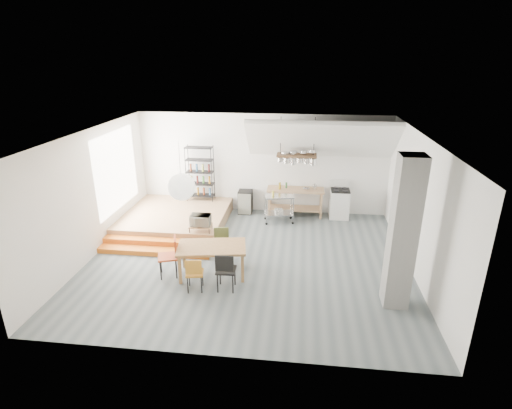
# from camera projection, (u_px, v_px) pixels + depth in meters

# --- Properties ---
(floor) EXTENTS (8.00, 8.00, 0.00)m
(floor) POSITION_uv_depth(u_px,v_px,m) (248.00, 260.00, 10.18)
(floor) COLOR #545E61
(floor) RESTS_ON ground
(wall_back) EXTENTS (8.00, 0.04, 3.20)m
(wall_back) POSITION_uv_depth(u_px,v_px,m) (262.00, 164.00, 12.87)
(wall_back) COLOR silver
(wall_back) RESTS_ON ground
(wall_left) EXTENTS (0.04, 7.00, 3.20)m
(wall_left) POSITION_uv_depth(u_px,v_px,m) (91.00, 195.00, 10.06)
(wall_left) COLOR silver
(wall_left) RESTS_ON ground
(wall_right) EXTENTS (0.04, 7.00, 3.20)m
(wall_right) POSITION_uv_depth(u_px,v_px,m) (420.00, 208.00, 9.18)
(wall_right) COLOR silver
(wall_right) RESTS_ON ground
(ceiling) EXTENTS (8.00, 7.00, 0.02)m
(ceiling) POSITION_uv_depth(u_px,v_px,m) (247.00, 135.00, 9.05)
(ceiling) COLOR white
(ceiling) RESTS_ON wall_back
(slope_ceiling) EXTENTS (4.40, 1.44, 1.32)m
(slope_ceiling) POSITION_uv_depth(u_px,v_px,m) (321.00, 140.00, 11.78)
(slope_ceiling) COLOR white
(slope_ceiling) RESTS_ON wall_back
(window_pane) EXTENTS (0.02, 2.50, 2.20)m
(window_pane) POSITION_uv_depth(u_px,v_px,m) (117.00, 171.00, 11.38)
(window_pane) COLOR white
(window_pane) RESTS_ON wall_left
(platform) EXTENTS (3.00, 3.00, 0.40)m
(platform) POSITION_uv_depth(u_px,v_px,m) (176.00, 218.00, 12.24)
(platform) COLOR #A27B51
(platform) RESTS_ON ground
(step_lower) EXTENTS (3.00, 0.35, 0.13)m
(step_lower) POSITION_uv_depth(u_px,v_px,m) (154.00, 251.00, 10.48)
(step_lower) COLOR orange
(step_lower) RESTS_ON ground
(step_upper) EXTENTS (3.00, 0.35, 0.27)m
(step_upper) POSITION_uv_depth(u_px,v_px,m) (159.00, 243.00, 10.78)
(step_upper) COLOR orange
(step_upper) RESTS_ON ground
(concrete_column) EXTENTS (0.50, 0.50, 3.20)m
(concrete_column) POSITION_uv_depth(u_px,v_px,m) (403.00, 234.00, 7.86)
(concrete_column) COLOR gray
(concrete_column) RESTS_ON ground
(kitchen_counter) EXTENTS (1.80, 0.60, 0.91)m
(kitchen_counter) POSITION_uv_depth(u_px,v_px,m) (295.00, 197.00, 12.77)
(kitchen_counter) COLOR #A27B51
(kitchen_counter) RESTS_ON ground
(stove) EXTENTS (0.60, 0.60, 1.18)m
(stove) POSITION_uv_depth(u_px,v_px,m) (339.00, 203.00, 12.67)
(stove) COLOR white
(stove) RESTS_ON ground
(pot_rack) EXTENTS (1.20, 0.50, 1.43)m
(pot_rack) POSITION_uv_depth(u_px,v_px,m) (298.00, 158.00, 12.08)
(pot_rack) COLOR #412B1A
(pot_rack) RESTS_ON ceiling
(wire_shelving) EXTENTS (0.88, 0.38, 1.80)m
(wire_shelving) POSITION_uv_depth(u_px,v_px,m) (200.00, 173.00, 12.91)
(wire_shelving) COLOR black
(wire_shelving) RESTS_ON platform
(microwave_shelf) EXTENTS (0.60, 0.40, 0.16)m
(microwave_shelf) POSITION_uv_depth(u_px,v_px,m) (201.00, 226.00, 10.84)
(microwave_shelf) COLOR #A27B51
(microwave_shelf) RESTS_ON platform
(paper_lantern) EXTENTS (0.60, 0.60, 0.60)m
(paper_lantern) POSITION_uv_depth(u_px,v_px,m) (181.00, 187.00, 8.71)
(paper_lantern) COLOR white
(paper_lantern) RESTS_ON ceiling
(dining_table) EXTENTS (1.70, 1.13, 0.75)m
(dining_table) POSITION_uv_depth(u_px,v_px,m) (212.00, 249.00, 9.28)
(dining_table) COLOR brown
(dining_table) RESTS_ON ground
(chair_mustard) EXTENTS (0.43, 0.43, 0.82)m
(chair_mustard) POSITION_uv_depth(u_px,v_px,m) (194.00, 272.00, 8.67)
(chair_mustard) COLOR #B5741F
(chair_mustard) RESTS_ON ground
(chair_black) EXTENTS (0.43, 0.43, 0.92)m
(chair_black) POSITION_uv_depth(u_px,v_px,m) (225.00, 269.00, 8.67)
(chair_black) COLOR black
(chair_black) RESTS_ON ground
(chair_olive) EXTENTS (0.45, 0.45, 0.85)m
(chair_olive) POSITION_uv_depth(u_px,v_px,m) (221.00, 242.00, 10.01)
(chair_olive) COLOR #525A2A
(chair_olive) RESTS_ON ground
(chair_red) EXTENTS (0.56, 0.56, 0.96)m
(chair_red) POSITION_uv_depth(u_px,v_px,m) (171.00, 253.00, 9.29)
(chair_red) COLOR #AE3C18
(chair_red) RESTS_ON ground
(rolling_cart) EXTENTS (0.95, 0.64, 0.87)m
(rolling_cart) POSITION_uv_depth(u_px,v_px,m) (279.00, 205.00, 12.29)
(rolling_cart) COLOR silver
(rolling_cart) RESTS_ON ground
(mini_fridge) EXTENTS (0.45, 0.45, 0.76)m
(mini_fridge) POSITION_uv_depth(u_px,v_px,m) (245.00, 202.00, 13.08)
(mini_fridge) COLOR black
(mini_fridge) RESTS_ON ground
(microwave) EXTENTS (0.55, 0.38, 0.30)m
(microwave) POSITION_uv_depth(u_px,v_px,m) (200.00, 220.00, 10.78)
(microwave) COLOR beige
(microwave) RESTS_ON microwave_shelf
(bowl) EXTENTS (0.26, 0.26, 0.05)m
(bowl) POSITION_uv_depth(u_px,v_px,m) (306.00, 189.00, 12.58)
(bowl) COLOR silver
(bowl) RESTS_ON kitchen_counter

